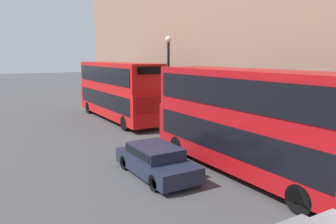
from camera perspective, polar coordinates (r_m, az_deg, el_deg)
bus_leading at (r=13.98m, az=13.71°, el=-0.96°), size 2.59×10.39×4.41m
bus_second_in_queue at (r=25.94m, az=-8.76°, el=4.07°), size 2.59×11.16×4.46m
car_hatchback at (r=13.81m, az=-2.15°, el=-8.29°), size 1.85×4.32×1.27m
street_lamp at (r=22.59m, az=0.08°, el=7.05°), size 0.44×0.44×6.29m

